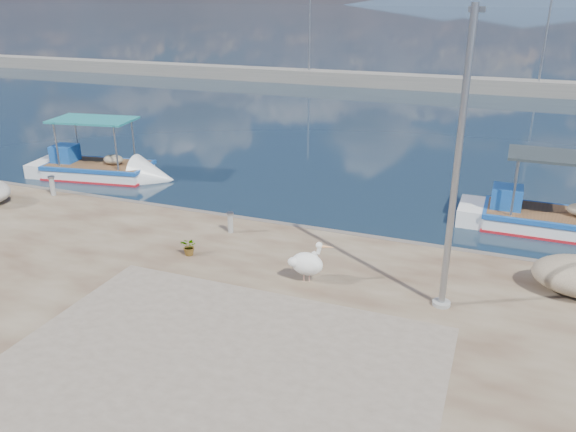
{
  "coord_description": "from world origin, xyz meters",
  "views": [
    {
      "loc": [
        5.85,
        -11.2,
        7.59
      ],
      "look_at": [
        0.0,
        3.8,
        1.3
      ],
      "focal_mm": 35.0,
      "sensor_mm": 36.0,
      "label": 1
    }
  ],
  "objects_px": {
    "bollard_near": "(230,222)",
    "lamp_post": "(456,177)",
    "pelican": "(308,263)",
    "boat_right": "(551,224)",
    "boat_left": "(98,172)"
  },
  "relations": [
    {
      "from": "boat_left",
      "to": "pelican",
      "type": "relative_size",
      "value": 5.54
    },
    {
      "from": "boat_left",
      "to": "lamp_post",
      "type": "height_order",
      "value": "lamp_post"
    },
    {
      "from": "boat_right",
      "to": "lamp_post",
      "type": "distance_m",
      "value": 8.78
    },
    {
      "from": "boat_left",
      "to": "boat_right",
      "type": "bearing_deg",
      "value": -7.34
    },
    {
      "from": "bollard_near",
      "to": "lamp_post",
      "type": "bearing_deg",
      "value": -17.71
    },
    {
      "from": "boat_left",
      "to": "bollard_near",
      "type": "xyz_separation_m",
      "value": [
        9.06,
        -4.66,
        0.63
      ]
    },
    {
      "from": "boat_right",
      "to": "lamp_post",
      "type": "xyz_separation_m",
      "value": [
        -2.85,
        -7.51,
        3.55
      ]
    },
    {
      "from": "lamp_post",
      "to": "bollard_near",
      "type": "height_order",
      "value": "lamp_post"
    },
    {
      "from": "pelican",
      "to": "bollard_near",
      "type": "distance_m",
      "value": 4.12
    },
    {
      "from": "boat_left",
      "to": "boat_right",
      "type": "height_order",
      "value": "boat_right"
    },
    {
      "from": "boat_left",
      "to": "pelican",
      "type": "height_order",
      "value": "boat_left"
    },
    {
      "from": "boat_left",
      "to": "lamp_post",
      "type": "bearing_deg",
      "value": -32.53
    },
    {
      "from": "boat_right",
      "to": "bollard_near",
      "type": "distance_m",
      "value": 11.13
    },
    {
      "from": "boat_left",
      "to": "boat_right",
      "type": "xyz_separation_m",
      "value": [
        18.83,
        0.63,
        0.0
      ]
    },
    {
      "from": "pelican",
      "to": "lamp_post",
      "type": "relative_size",
      "value": 0.17
    }
  ]
}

